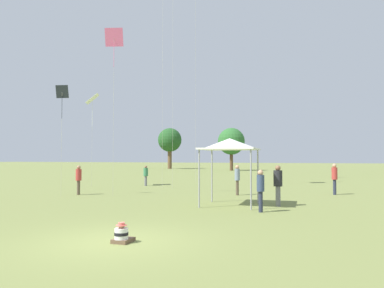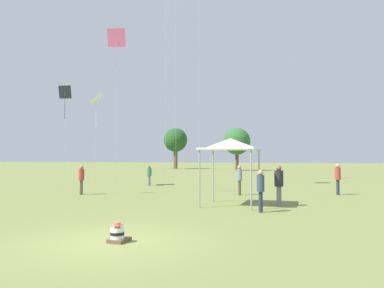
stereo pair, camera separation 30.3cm
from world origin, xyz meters
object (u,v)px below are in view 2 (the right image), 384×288
person_standing_3 (81,177)px  person_standing_4 (338,176)px  distant_tree_2 (175,140)px  distant_tree_1 (237,141)px  kite_5 (116,42)px  kite_8 (65,96)px  person_standing_0 (149,174)px  person_standing_6 (239,177)px  seated_toddler (118,235)px  person_standing_1 (279,182)px  kite_6 (96,101)px  person_standing_2 (261,187)px  canopy_tent (230,145)px

person_standing_3 → person_standing_4: size_ratio=0.94×
person_standing_4 → distant_tree_2: distant_tree_2 is taller
distant_tree_2 → distant_tree_1: bearing=-23.7°
kite_5 → distant_tree_1: size_ratio=1.33×
person_standing_3 → kite_8: size_ratio=0.27×
person_standing_4 → kite_8: kite_8 is taller
person_standing_0 → person_standing_4: bearing=-76.0°
person_standing_0 → kite_8: bearing=-162.3°
person_standing_0 → person_standing_3: (-0.65, -7.70, 0.11)m
person_standing_6 → distant_tree_2: distant_tree_2 is taller
distant_tree_2 → seated_toddler: bearing=-68.8°
person_standing_3 → person_standing_4: bearing=-169.5°
person_standing_1 → person_standing_3: size_ratio=1.07×
person_standing_1 → kite_6: (-14.51, 6.97, 5.44)m
kite_8 → distant_tree_2: distant_tree_2 is taller
distant_tree_2 → kite_5: bearing=-71.2°
person_standing_1 → kite_5: kite_5 is taller
kite_6 → distant_tree_2: 45.95m
kite_8 → person_standing_3: bearing=-83.7°
kite_5 → seated_toddler: bearing=150.4°
seated_toddler → person_standing_0: person_standing_0 is taller
person_standing_2 → distant_tree_1: size_ratio=0.23×
canopy_tent → kite_6: (-12.39, 7.41, 3.74)m
person_standing_2 → distant_tree_1: bearing=48.6°
kite_6 → kite_8: size_ratio=1.11×
person_standing_4 → canopy_tent: canopy_tent is taller
person_standing_6 → distant_tree_2: (-23.57, 46.98, 4.55)m
person_standing_3 → kite_6: kite_6 is taller
person_standing_4 → kite_5: kite_5 is taller
person_standing_0 → person_standing_4: size_ratio=0.86×
person_standing_6 → kite_8: (-9.43, -3.83, 4.72)m
kite_6 → distant_tree_1: bearing=-164.2°
person_standing_1 → kite_5: (-9.47, 1.61, 7.88)m
person_standing_2 → canopy_tent: bearing=79.5°
person_standing_6 → kite_8: 11.22m
person_standing_2 → distant_tree_1: 49.00m
kite_5 → person_standing_6: bearing=-129.1°
person_standing_0 → canopy_tent: bearing=-111.9°
seated_toddler → person_standing_4: 16.23m
person_standing_3 → distant_tree_2: (-14.63, 49.83, 4.58)m
seated_toddler → person_standing_2: person_standing_2 is taller
kite_6 → distant_tree_1: distant_tree_1 is taller
person_standing_3 → person_standing_6: person_standing_6 is taller
person_standing_2 → person_standing_6: (-2.33, 6.46, 0.04)m
distant_tree_2 → person_standing_2: bearing=-64.1°
person_standing_1 → person_standing_3: person_standing_1 is taller
person_standing_1 → kite_8: bearing=68.8°
person_standing_0 → canopy_tent: size_ratio=0.51×
person_standing_0 → kite_5: (1.62, -7.61, 8.05)m
kite_8 → distant_tree_1: (-0.27, 44.71, -0.83)m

